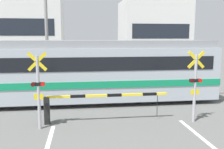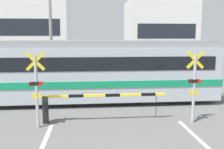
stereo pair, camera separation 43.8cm
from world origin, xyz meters
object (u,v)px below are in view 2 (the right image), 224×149
Objects in this scene: crossing_signal_left at (36,87)px; crossing_signal_right at (194,84)px; crossing_barrier_far at (126,77)px; commuter_train at (11,70)px; crossing_barrier_near at (82,101)px.

crossing_signal_right is (5.84, 0.00, 0.00)m from crossing_signal_left.
crossing_signal_right reaches higher than crossing_barrier_far.
commuter_train is 4.29× the size of crossing_barrier_near.
crossing_signal_left is at bearing -163.32° from crossing_barrier_near.
crossing_barrier_far is at bearing 23.69° from commuter_train.
commuter_train is 6.85m from crossing_barrier_far.
crossing_signal_right is (7.83, -3.79, -0.15)m from commuter_train.
commuter_train is 4.28m from crossing_signal_left.
crossing_barrier_far is 7.81m from crossing_signal_left.
crossing_signal_left is at bearing -123.03° from crossing_barrier_far.
crossing_barrier_near is 1.81m from crossing_signal_left.
crossing_signal_left and crossing_signal_right have the same top height.
commuter_train is at bearing -156.31° from crossing_barrier_far.
crossing_signal_left is (1.99, -3.79, -0.15)m from commuter_train.
commuter_train is 8.70m from crossing_signal_right.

